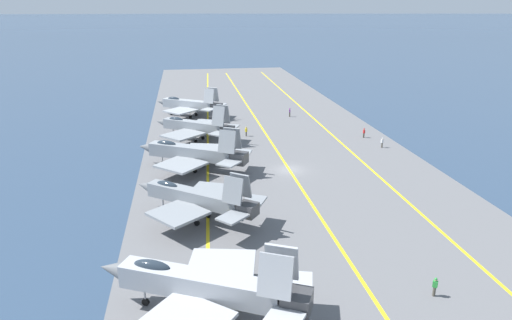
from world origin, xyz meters
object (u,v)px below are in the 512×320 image
Objects in this scene: parked_jet_fifth at (190,105)px; crew_yellow_vest at (246,131)px; parked_jet_second at (196,198)px; crew_purple_vest at (290,112)px; crew_white_vest at (382,142)px; crew_green_vest at (435,286)px; parked_jet_fourth at (195,126)px; parked_jet_nearest at (203,285)px; crew_red_vest at (364,132)px; parked_jet_third at (193,153)px.

parked_jet_fifth is 18.81m from crew_yellow_vest.
parked_jet_second reaches higher than crew_purple_vest.
crew_yellow_vest is (31.88, -9.75, -1.71)m from parked_jet_second.
parked_jet_second is 8.69× the size of crew_white_vest.
parked_jet_fifth is 67.11m from crew_green_vest.
parked_jet_second is at bearing 155.30° from crew_purple_vest.
parked_jet_second reaches higher than crew_yellow_vest.
parked_jet_fourth reaches higher than parked_jet_fifth.
crew_red_vest is (44.03, -29.99, -1.85)m from parked_jet_nearest.
crew_white_vest is (-10.14, -20.95, -0.04)m from crew_yellow_vest.
parked_jet_second is 8.55× the size of crew_green_vest.
parked_jet_third is at bearing 110.97° from crew_red_vest.
parked_jet_nearest is 9.60× the size of crew_yellow_vest.
parked_jet_fourth is at bearing -1.58° from parked_jet_second.
crew_purple_vest reaches higher than crew_green_vest.
crew_green_vest is 0.98× the size of crew_yellow_vest.
parked_jet_second is (16.33, -0.05, -0.13)m from parked_jet_nearest.
parked_jet_second reaches higher than crew_green_vest.
parked_jet_fourth reaches higher than crew_purple_vest.
parked_jet_third is 35.29m from crew_purple_vest.
parked_jet_fourth is 8.66× the size of crew_green_vest.
parked_jet_nearest is at bearing 179.86° from parked_jet_third.
parked_jet_fourth is 0.98× the size of parked_jet_fifth.
parked_jet_second is at bearing 125.31° from crew_white_vest.
crew_yellow_vest is at bearing 140.04° from crew_purple_vest.
crew_purple_vest is at bearing -53.72° from parked_jet_fourth.
parked_jet_nearest is 18.49m from crew_green_vest.
crew_purple_vest is (61.45, -2.28, 0.08)m from crew_green_vest.
parked_jet_fifth is (48.01, -0.22, -0.09)m from parked_jet_second.
crew_white_vest is (38.07, -30.74, -1.87)m from parked_jet_nearest.
crew_green_vest is at bearing 177.88° from crew_purple_vest.
crew_red_vest is (27.70, -29.94, -1.72)m from parked_jet_second.
parked_jet_nearest is 9.76× the size of crew_red_vest.
crew_red_vest is at bearing -101.68° from crew_yellow_vest.
crew_green_vest is at bearing 162.15° from crew_white_vest.
parked_jet_third is at bearing 179.67° from parked_jet_fifth.
crew_green_vest reaches higher than crew_white_vest.
parked_jet_third is at bearing 148.15° from crew_yellow_vest.
parked_jet_second reaches higher than crew_red_vest.
crew_yellow_vest is at bearing -11.48° from parked_jet_nearest.
parked_jet_fourth reaches higher than crew_white_vest.
parked_jet_second is at bearing 132.77° from crew_red_vest.
crew_yellow_vest is at bearing 64.18° from crew_white_vest.
parked_jet_third is at bearing 176.74° from parked_jet_fourth.
parked_jet_nearest reaches higher than parked_jet_third.
crew_yellow_vest is (15.63, -9.71, -1.51)m from parked_jet_third.
parked_jet_fourth is (14.09, -0.80, 0.10)m from parked_jet_third.
crew_red_vest is 1.02× the size of crew_white_vest.
crew_yellow_vest is 1.04× the size of crew_white_vest.
crew_white_vest is (-26.27, -30.47, -1.66)m from parked_jet_fifth.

